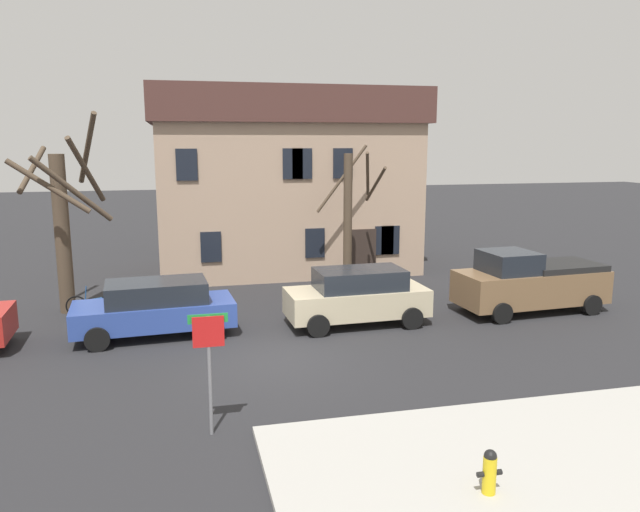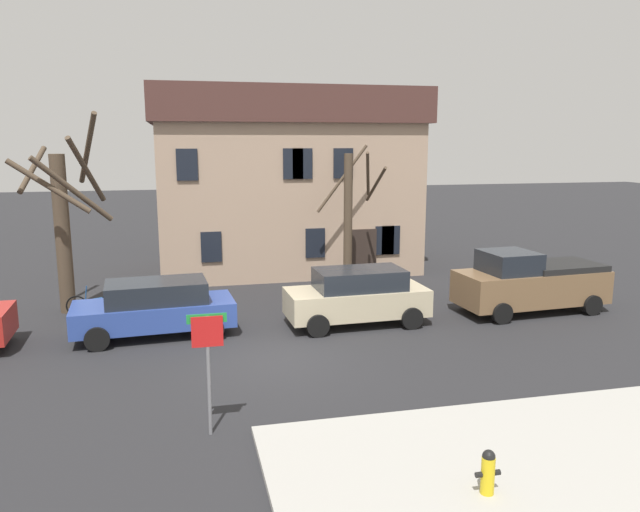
{
  "view_description": "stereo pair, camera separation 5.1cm",
  "coord_description": "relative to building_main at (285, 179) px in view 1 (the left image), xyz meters",
  "views": [
    {
      "loc": [
        -2.33,
        -15.16,
        5.67
      ],
      "look_at": [
        2.09,
        3.7,
        2.02
      ],
      "focal_mm": 34.23,
      "sensor_mm": 36.0,
      "label": 1
    },
    {
      "loc": [
        -2.28,
        -15.17,
        5.67
      ],
      "look_at": [
        2.09,
        3.7,
        2.02
      ],
      "focal_mm": 34.23,
      "sensor_mm": 36.0,
      "label": 2
    }
  ],
  "objects": [
    {
      "name": "fire_hydrant",
      "position": [
        -0.04,
        -18.92,
        -3.5
      ],
      "size": [
        0.42,
        0.22,
        0.75
      ],
      "color": "gold",
      "rests_on": "sidewalk_slab"
    },
    {
      "name": "street_sign_pole",
      "position": [
        -4.24,
        -15.65,
        -2.28
      ],
      "size": [
        0.76,
        0.07,
        2.45
      ],
      "color": "slate",
      "rests_on": "ground_plane"
    },
    {
      "name": "sidewalk_slab",
      "position": [
        2.27,
        -19.3,
        -3.94
      ],
      "size": [
        11.43,
        7.1,
        0.12
      ],
      "primitive_type": "cube",
      "color": "#A8A59E",
      "rests_on": "ground_plane"
    },
    {
      "name": "ground_plane",
      "position": [
        -2.37,
        -11.82,
        -4.0
      ],
      "size": [
        120.0,
        120.0,
        0.0
      ],
      "primitive_type": "plane",
      "color": "#262628"
    },
    {
      "name": "tree_bare_near",
      "position": [
        -8.36,
        -5.78,
        -0.86
      ],
      "size": [
        2.98,
        3.11,
        6.62
      ],
      "color": "#4C3D2D",
      "rests_on": "ground_plane"
    },
    {
      "name": "tree_bare_mid",
      "position": [
        1.6,
        -4.98,
        -1.13
      ],
      "size": [
        2.13,
        2.22,
        5.55
      ],
      "color": "#4C3D2D",
      "rests_on": "ground_plane"
    },
    {
      "name": "bicycle_leaning",
      "position": [
        -7.55,
        -6.44,
        -3.63
      ],
      "size": [
        1.74,
        0.29,
        1.03
      ],
      "color": "black",
      "rests_on": "ground_plane"
    },
    {
      "name": "pickup_truck_brown",
      "position": [
        6.71,
        -9.17,
        -2.98
      ],
      "size": [
        5.15,
        2.41,
        2.11
      ],
      "color": "brown",
      "rests_on": "ground_plane"
    },
    {
      "name": "car_beige_wagon",
      "position": [
        0.65,
        -9.26,
        -3.08
      ],
      "size": [
        4.44,
        2.12,
        1.77
      ],
      "color": "#C6B793",
      "rests_on": "ground_plane"
    },
    {
      "name": "car_blue_wagon",
      "position": [
        -5.48,
        -9.0,
        -3.14
      ],
      "size": [
        4.73,
        2.32,
        1.65
      ],
      "color": "#2D4799",
      "rests_on": "ground_plane"
    },
    {
      "name": "building_main",
      "position": [
        0.0,
        0.0,
        0.0
      ],
      "size": [
        11.44,
        6.67,
        7.86
      ],
      "color": "tan",
      "rests_on": "ground_plane"
    }
  ]
}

